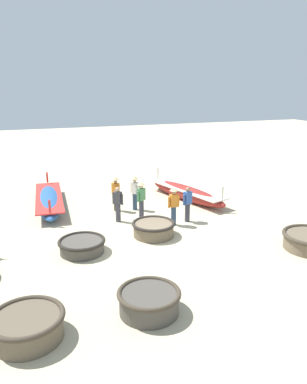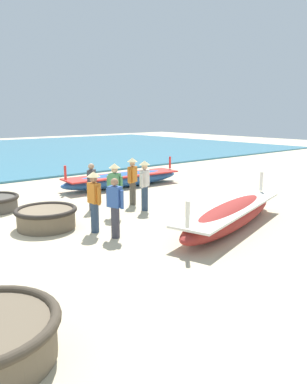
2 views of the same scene
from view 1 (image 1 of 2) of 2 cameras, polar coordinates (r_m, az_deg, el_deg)
name	(u,v)px [view 1 (image 1 of 2)]	position (r m, az deg, el deg)	size (l,w,h in m)	color
ground_plane	(150,242)	(14.48, -0.46, -7.63)	(80.00, 80.00, 0.00)	#C6B793
coracle_far_left	(27,325)	(9.85, -18.68, -18.70)	(1.80, 1.80, 0.64)	brown
coracle_weathered	(153,228)	(14.93, -0.01, -5.55)	(1.73, 1.73, 0.58)	brown
coracle_front_left	(82,245)	(13.78, -10.85, -7.98)	(1.70, 1.70, 0.50)	#4C473F
coracle_far_right	(149,301)	(10.26, -0.69, -16.24)	(1.70, 1.70, 0.64)	#4C473F
long_boat_white_hull	(49,200)	(19.06, -15.62, -1.24)	(1.56, 5.84, 1.15)	#285693
long_boat_blue_hull	(187,193)	(19.64, 5.06, -0.08)	(2.54, 5.58, 1.26)	maroon
fisherman_standing_left	(135,190)	(17.81, -2.88, 0.23)	(0.36, 0.48, 1.67)	#2D425B
fisherman_hauling	(188,203)	(16.35, 5.21, -1.72)	(0.50, 0.32, 1.57)	#383842
fisherman_by_coracle	(118,203)	(16.34, -5.45, -1.74)	(0.41, 0.40, 1.57)	#383842
fisherman_crouching	(174,204)	(15.88, 3.10, -1.77)	(0.53, 0.36, 1.67)	#2D425B
fisherman_with_hat	(116,191)	(17.73, -5.79, 0.10)	(0.36, 0.48, 1.67)	#4C473D
fisherman_standing_right	(141,197)	(16.74, -1.87, -0.80)	(0.46, 0.37, 1.67)	#383842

